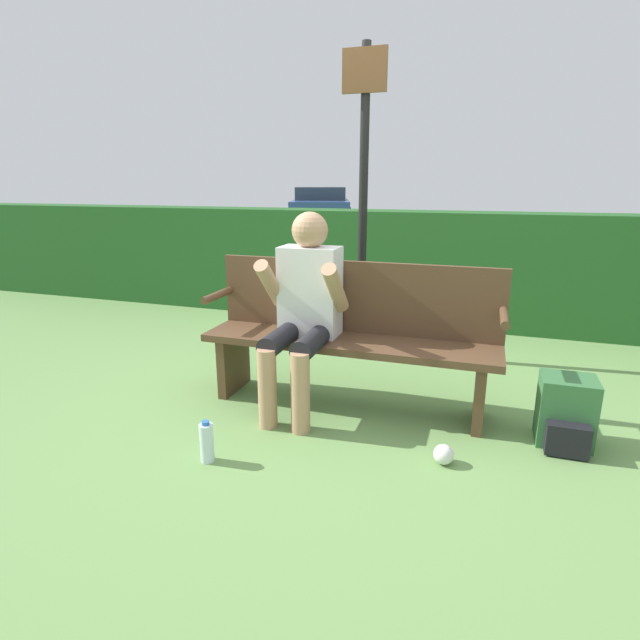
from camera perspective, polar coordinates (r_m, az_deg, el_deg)
The scene contains 9 objects.
ground_plane at distance 3.28m, azimuth 3.08°, elevation -9.67°, with size 40.00×40.00×0.00m, color #668E4C.
hedge_back at distance 5.21m, azimuth 9.66°, elevation 6.03°, with size 12.00×0.50×1.12m.
park_bench at distance 3.17m, azimuth 3.52°, elevation -1.40°, with size 1.86×0.41×0.91m.
person_seated at distance 3.07m, azimuth -1.81°, elevation 1.91°, with size 0.51×0.63×1.22m.
backpack at distance 3.07m, azimuth 26.28°, elevation -9.54°, with size 0.28×0.32×0.38m.
water_bottle at distance 2.70m, azimuth -12.81°, elevation -13.48°, with size 0.07×0.07×0.23m.
signpost at distance 4.03m, azimuth 4.96°, elevation 15.02°, with size 0.34×0.09×2.39m.
parked_car at distance 17.20m, azimuth 0.09°, elevation 12.87°, with size 3.08×4.93×1.24m.
litter_crumple at distance 2.71m, azimuth 13.94°, elevation -14.69°, with size 0.10×0.10×0.10m.
Camera 1 is at (0.77, -2.87, 1.39)m, focal length 28.00 mm.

